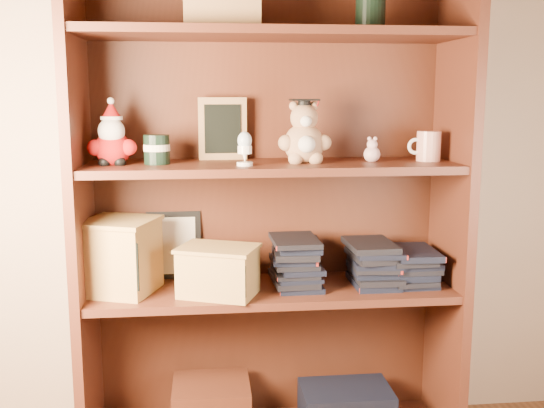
# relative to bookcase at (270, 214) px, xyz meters

# --- Properties ---
(bookcase) EXTENTS (1.20, 0.35, 1.60)m
(bookcase) POSITION_rel_bookcase_xyz_m (0.00, 0.00, 0.00)
(bookcase) COLOR #512517
(bookcase) RESTS_ON ground
(shelf_lower) EXTENTS (1.14, 0.33, 0.02)m
(shelf_lower) POSITION_rel_bookcase_xyz_m (0.00, -0.05, -0.24)
(shelf_lower) COLOR #512517
(shelf_lower) RESTS_ON ground
(shelf_upper) EXTENTS (1.14, 0.33, 0.02)m
(shelf_upper) POSITION_rel_bookcase_xyz_m (0.00, -0.05, 0.16)
(shelf_upper) COLOR #512517
(shelf_upper) RESTS_ON ground
(santa_plush) EXTENTS (0.15, 0.11, 0.21)m
(santa_plush) POSITION_rel_bookcase_xyz_m (-0.48, -0.06, 0.25)
(santa_plush) COLOR #A50F0F
(santa_plush) RESTS_ON shelf_upper
(teachers_tin) EXTENTS (0.08, 0.08, 0.09)m
(teachers_tin) POSITION_rel_bookcase_xyz_m (-0.35, -0.05, 0.22)
(teachers_tin) COLOR black
(teachers_tin) RESTS_ON shelf_upper
(chalkboard_plaque) EXTENTS (0.16, 0.09, 0.20)m
(chalkboard_plaque) POSITION_rel_bookcase_xyz_m (-0.15, 0.06, 0.27)
(chalkboard_plaque) COLOR #9E7547
(chalkboard_plaque) RESTS_ON shelf_upper
(egg_cup) EXTENTS (0.05, 0.05, 0.10)m
(egg_cup) POSITION_rel_bookcase_xyz_m (-0.09, -0.13, 0.23)
(egg_cup) COLOR white
(egg_cup) RESTS_ON shelf_upper
(grad_teddy_bear) EXTENTS (0.17, 0.14, 0.20)m
(grad_teddy_bear) POSITION_rel_bookcase_xyz_m (0.10, -0.06, 0.25)
(grad_teddy_bear) COLOR tan
(grad_teddy_bear) RESTS_ON shelf_upper
(pink_figurine) EXTENTS (0.05, 0.05, 0.08)m
(pink_figurine) POSITION_rel_bookcase_xyz_m (0.32, -0.05, 0.20)
(pink_figurine) COLOR #D6A7A5
(pink_figurine) RESTS_ON shelf_upper
(teacher_mug) EXTENTS (0.11, 0.08, 0.09)m
(teacher_mug) POSITION_rel_bookcase_xyz_m (0.50, -0.05, 0.22)
(teacher_mug) COLOR silver
(teacher_mug) RESTS_ON shelf_upper
(certificate_frame) EXTENTS (0.18, 0.05, 0.22)m
(certificate_frame) POSITION_rel_bookcase_xyz_m (-0.31, 0.09, -0.12)
(certificate_frame) COLOR black
(certificate_frame) RESTS_ON shelf_lower
(treats_box) EXTENTS (0.27, 0.27, 0.23)m
(treats_box) POSITION_rel_bookcase_xyz_m (-0.47, -0.05, -0.11)
(treats_box) COLOR tan
(treats_box) RESTS_ON shelf_lower
(pencils_box) EXTENTS (0.28, 0.24, 0.15)m
(pencils_box) POSITION_rel_bookcase_xyz_m (-0.17, -0.12, -0.15)
(pencils_box) COLOR tan
(pencils_box) RESTS_ON shelf_lower
(book_stack_left) EXTENTS (0.14, 0.20, 0.16)m
(book_stack_left) POSITION_rel_bookcase_xyz_m (0.08, -0.05, -0.15)
(book_stack_left) COLOR black
(book_stack_left) RESTS_ON shelf_lower
(book_stack_mid) EXTENTS (0.14, 0.20, 0.13)m
(book_stack_mid) POSITION_rel_bookcase_xyz_m (0.33, -0.05, -0.16)
(book_stack_mid) COLOR black
(book_stack_mid) RESTS_ON shelf_lower
(book_stack_right) EXTENTS (0.14, 0.20, 0.11)m
(book_stack_right) POSITION_rel_bookcase_xyz_m (0.45, -0.05, -0.17)
(book_stack_right) COLOR black
(book_stack_right) RESTS_ON shelf_lower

